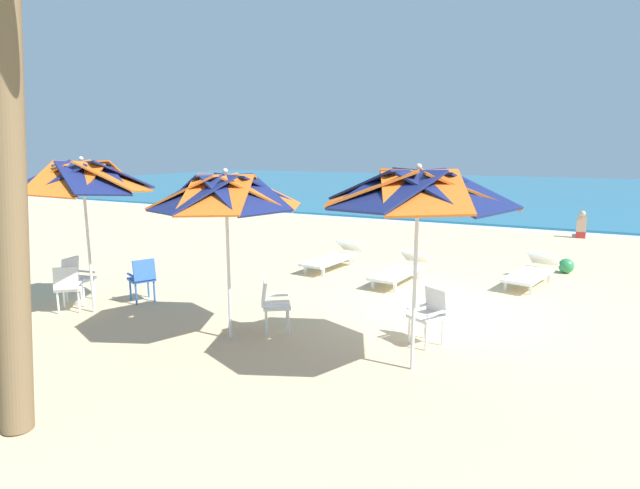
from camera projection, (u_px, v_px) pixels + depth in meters
name	position (u px, v px, depth m)	size (l,w,h in m)	color
ground_plane	(445.00, 312.00, 9.33)	(80.00, 80.00, 0.00)	beige
sea	(544.00, 191.00, 34.90)	(80.00, 36.00, 0.10)	teal
surf_foam	(513.00, 229.00, 18.84)	(80.00, 0.70, 0.01)	white
beach_umbrella_0	(418.00, 190.00, 6.46)	(2.54, 2.54, 2.77)	silver
plastic_chair_0	(430.00, 312.00, 7.74)	(0.60, 0.62, 0.87)	white
beach_umbrella_1	(226.00, 193.00, 7.59)	(2.34, 2.34, 2.67)	silver
plastic_chair_1	(272.00, 302.00, 8.25)	(0.63, 0.62, 0.87)	white
beach_umbrella_2	(83.00, 178.00, 8.86)	(2.40, 2.40, 2.82)	silver
plastic_chair_2	(69.00, 285.00, 9.25)	(0.62, 0.63, 0.87)	white
plastic_chair_3	(143.00, 277.00, 9.86)	(0.61, 0.59, 0.87)	blue
plastic_chair_4	(76.00, 276.00, 9.91)	(0.53, 0.51, 0.87)	white
sun_lounger_0	(531.00, 272.00, 11.16)	(1.08, 2.23, 0.62)	white
sun_lounger_1	(400.00, 270.00, 11.38)	(0.85, 2.20, 0.62)	white
sun_lounger_2	(333.00, 257.00, 12.66)	(0.86, 2.20, 0.62)	white
palm_tree_0	(3.00, 138.00, 5.04)	(2.65, 2.56, 5.19)	brown
beach_ball	(566.00, 266.00, 12.19)	(0.35, 0.35, 0.35)	#2D8C4C
beachgoer_seated	(581.00, 229.00, 17.09)	(0.30, 0.93, 0.92)	red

